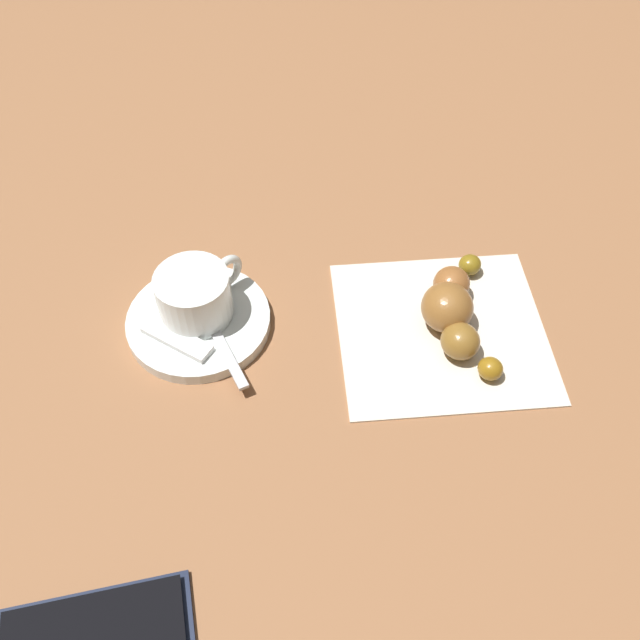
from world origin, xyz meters
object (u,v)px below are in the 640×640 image
at_px(sugar_packet, 176,336).
at_px(croissant, 454,310).
at_px(espresso_cup, 195,295).
at_px(napkin, 441,330).
at_px(saucer, 199,321).
at_px(teaspoon, 204,310).

distance_m(sugar_packet, croissant, 0.25).
height_order(espresso_cup, napkin, espresso_cup).
height_order(saucer, napkin, saucer).
bearing_deg(napkin, croissant, -158.23).
bearing_deg(sugar_packet, espresso_cup, 93.28).
distance_m(teaspoon, napkin, 0.22).
xyz_separation_m(teaspoon, croissant, (-0.21, 0.08, 0.01)).
height_order(teaspoon, croissant, croissant).
relative_size(saucer, teaspoon, 0.92).
distance_m(saucer, espresso_cup, 0.03).
xyz_separation_m(espresso_cup, sugar_packet, (0.03, 0.02, -0.02)).
distance_m(espresso_cup, teaspoon, 0.02).
bearing_deg(teaspoon, espresso_cup, -20.42).
bearing_deg(sugar_packet, croissant, 36.77).
height_order(saucer, sugar_packet, sugar_packet).
distance_m(napkin, croissant, 0.02).
bearing_deg(croissant, espresso_cup, -20.10).
xyz_separation_m(teaspoon, napkin, (-0.20, 0.08, -0.01)).
xyz_separation_m(teaspoon, sugar_packet, (0.03, 0.02, 0.00)).
bearing_deg(croissant, sugar_packet, -12.84).
bearing_deg(sugar_packet, saucer, 87.46).
xyz_separation_m(saucer, sugar_packet, (0.02, 0.02, 0.01)).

